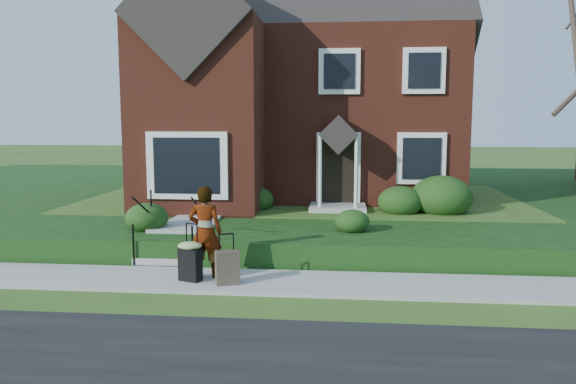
# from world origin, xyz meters

# --- Properties ---
(ground) EXTENTS (120.00, 120.00, 0.00)m
(ground) POSITION_xyz_m (0.00, 0.00, 0.00)
(ground) COLOR #2D5119
(ground) RESTS_ON ground
(sidewalk) EXTENTS (60.00, 1.60, 0.08)m
(sidewalk) POSITION_xyz_m (0.00, 0.00, 0.04)
(sidewalk) COLOR #9E9B93
(sidewalk) RESTS_ON ground
(terrace) EXTENTS (44.00, 20.00, 0.60)m
(terrace) POSITION_xyz_m (4.00, 10.90, 0.30)
(terrace) COLOR black
(terrace) RESTS_ON ground
(walkway) EXTENTS (1.20, 6.00, 0.06)m
(walkway) POSITION_xyz_m (-2.50, 5.00, 0.63)
(walkway) COLOR #9E9B93
(walkway) RESTS_ON terrace
(main_house) EXTENTS (10.40, 10.20, 9.40)m
(main_house) POSITION_xyz_m (-0.21, 9.61, 5.26)
(main_house) COLOR maroon
(main_house) RESTS_ON terrace
(front_steps) EXTENTS (1.40, 2.02, 1.50)m
(front_steps) POSITION_xyz_m (-2.50, 1.84, 0.47)
(front_steps) COLOR #9E9B93
(front_steps) RESTS_ON ground
(foundation_shrubs) EXTENTS (9.66, 4.46, 1.20)m
(foundation_shrubs) POSITION_xyz_m (1.07, 4.90, 1.09)
(foundation_shrubs) COLOR black
(foundation_shrubs) RESTS_ON terrace
(woman) EXTENTS (0.67, 0.44, 1.83)m
(woman) POSITION_xyz_m (-1.39, 0.13, 1.00)
(woman) COLOR #999999
(woman) RESTS_ON sidewalk
(suitcase_black) EXTENTS (0.58, 0.53, 1.13)m
(suitcase_black) POSITION_xyz_m (-1.62, -0.18, 0.52)
(suitcase_black) COLOR black
(suitcase_black) RESTS_ON sidewalk
(suitcase_olive) EXTENTS (0.51, 0.39, 0.98)m
(suitcase_olive) POSITION_xyz_m (-0.85, -0.33, 0.41)
(suitcase_olive) COLOR #4B4232
(suitcase_olive) RESTS_ON sidewalk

